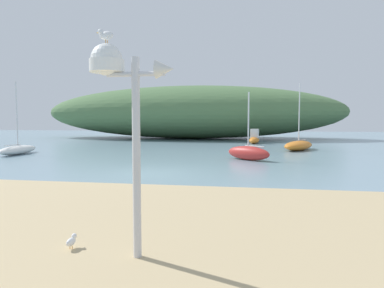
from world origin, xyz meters
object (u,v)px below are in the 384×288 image
(mast_structure, at_px, (118,82))
(sailboat_off_point, at_px, (299,145))
(motorboat_inner_mooring, at_px, (254,138))
(sailboat_far_right, at_px, (18,150))
(seagull_upper_strand, at_px, (71,241))
(seagull_on_radar, at_px, (105,35))
(sailboat_near_shore, at_px, (248,153))

(mast_structure, distance_m, sailboat_off_point, 22.52)
(mast_structure, bearing_deg, motorboat_inner_mooring, 84.85)
(sailboat_far_right, xyz_separation_m, seagull_upper_strand, (12.40, -15.15, 0.01))
(seagull_on_radar, relative_size, sailboat_near_shore, 0.08)
(seagull_on_radar, distance_m, seagull_upper_strand, 3.23)
(mast_structure, distance_m, seagull_upper_strand, 2.62)
(mast_structure, bearing_deg, seagull_on_radar, 178.93)
(seagull_on_radar, xyz_separation_m, sailboat_far_right, (-13.09, 15.28, -3.16))
(sailboat_far_right, bearing_deg, seagull_upper_strand, -50.70)
(sailboat_near_shore, height_order, seagull_upper_strand, sailboat_near_shore)
(sailboat_near_shore, height_order, sailboat_off_point, sailboat_off_point)
(motorboat_inner_mooring, xyz_separation_m, seagull_upper_strand, (-3.47, -28.59, -0.19))
(motorboat_inner_mooring, bearing_deg, sailboat_near_shore, -92.61)
(motorboat_inner_mooring, height_order, seagull_upper_strand, motorboat_inner_mooring)
(seagull_upper_strand, bearing_deg, sailboat_near_shore, 78.89)
(sailboat_near_shore, bearing_deg, seagull_upper_strand, -101.11)
(seagull_on_radar, bearing_deg, mast_structure, -1.07)
(sailboat_off_point, bearing_deg, mast_structure, -104.93)
(sailboat_far_right, distance_m, seagull_upper_strand, 19.58)
(mast_structure, relative_size, motorboat_inner_mooring, 1.12)
(sailboat_far_right, xyz_separation_m, motorboat_inner_mooring, (15.87, 13.44, 0.19))
(sailboat_near_shore, xyz_separation_m, seagull_upper_strand, (-2.82, -14.37, -0.09))
(seagull_on_radar, relative_size, sailboat_far_right, 0.06)
(motorboat_inner_mooring, relative_size, seagull_upper_strand, 9.36)
(seagull_on_radar, xyz_separation_m, seagull_upper_strand, (-0.69, 0.13, -3.15))
(sailboat_far_right, bearing_deg, sailboat_near_shore, -2.95)
(mast_structure, xyz_separation_m, sailboat_far_right, (-13.28, 15.29, -2.47))
(seagull_on_radar, distance_m, sailboat_near_shore, 14.97)
(motorboat_inner_mooring, distance_m, sailboat_near_shore, 14.24)
(mast_structure, height_order, seagull_on_radar, seagull_on_radar)
(mast_structure, height_order, sailboat_far_right, sailboat_far_right)
(mast_structure, relative_size, sailboat_off_point, 0.62)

